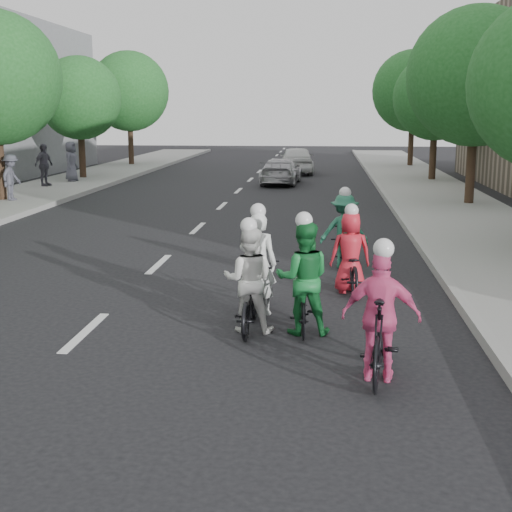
# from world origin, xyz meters

# --- Properties ---
(ground) EXTENTS (120.00, 120.00, 0.00)m
(ground) POSITION_xyz_m (0.00, 0.00, 0.00)
(ground) COLOR black
(ground) RESTS_ON ground
(sidewalk_right) EXTENTS (4.00, 80.00, 0.15)m
(sidewalk_right) POSITION_xyz_m (8.00, 10.00, 0.07)
(sidewalk_right) COLOR gray
(sidewalk_right) RESTS_ON ground
(curb_right) EXTENTS (0.18, 80.00, 0.18)m
(curb_right) POSITION_xyz_m (6.05, 10.00, 0.09)
(curb_right) COLOR #999993
(curb_right) RESTS_ON ground
(tree_l_4) EXTENTS (4.00, 4.00, 5.97)m
(tree_l_4) POSITION_xyz_m (-8.20, 24.00, 3.96)
(tree_l_4) COLOR black
(tree_l_4) RESTS_ON ground
(tree_l_5) EXTENTS (4.80, 4.80, 6.93)m
(tree_l_5) POSITION_xyz_m (-8.20, 33.00, 4.52)
(tree_l_5) COLOR black
(tree_l_5) RESTS_ON ground
(tree_r_1) EXTENTS (4.80, 4.80, 6.93)m
(tree_r_1) POSITION_xyz_m (8.80, 15.60, 4.52)
(tree_r_1) COLOR black
(tree_r_1) RESTS_ON ground
(tree_r_2) EXTENTS (4.00, 4.00, 5.97)m
(tree_r_2) POSITION_xyz_m (8.80, 24.60, 3.96)
(tree_r_2) COLOR black
(tree_r_2) RESTS_ON ground
(tree_r_3) EXTENTS (4.80, 4.80, 6.93)m
(tree_r_3) POSITION_xyz_m (8.80, 33.60, 4.52)
(tree_r_3) COLOR black
(tree_r_3) RESTS_ON ground
(cyclist_0) EXTENTS (0.73, 1.63, 1.88)m
(cyclist_0) POSITION_xyz_m (2.57, 1.35, 0.60)
(cyclist_0) COLOR black
(cyclist_0) RESTS_ON ground
(cyclist_1) EXTENTS (1.03, 1.91, 1.83)m
(cyclist_1) POSITION_xyz_m (4.38, -1.51, 0.68)
(cyclist_1) COLOR black
(cyclist_1) RESTS_ON ground
(cyclist_2) EXTENTS (1.07, 1.53, 1.76)m
(cyclist_2) POSITION_xyz_m (4.10, 5.13, 0.69)
(cyclist_2) COLOR black
(cyclist_2) RESTS_ON ground
(cyclist_3) EXTENTS (0.81, 1.74, 1.79)m
(cyclist_3) POSITION_xyz_m (2.52, 0.37, 0.63)
(cyclist_3) COLOR black
(cyclist_3) RESTS_ON ground
(cyclist_4) EXTENTS (0.88, 1.52, 1.89)m
(cyclist_4) POSITION_xyz_m (3.35, 0.32, 0.73)
(cyclist_4) COLOR black
(cyclist_4) RESTS_ON ground
(cyclist_5) EXTENTS (0.80, 1.84, 1.69)m
(cyclist_5) POSITION_xyz_m (4.16, 2.97, 0.58)
(cyclist_5) COLOR black
(cyclist_5) RESTS_ON ground
(follow_car_lead) EXTENTS (1.91, 4.23, 1.20)m
(follow_car_lead) POSITION_xyz_m (1.64, 22.95, 0.60)
(follow_car_lead) COLOR #A9A8AD
(follow_car_lead) RESTS_ON ground
(follow_car_trail) EXTENTS (2.05, 4.49, 1.49)m
(follow_car_trail) POSITION_xyz_m (2.15, 28.80, 0.75)
(follow_car_trail) COLOR silver
(follow_car_trail) RESTS_ON ground
(spectator_0) EXTENTS (0.70, 1.12, 1.68)m
(spectator_0) POSITION_xyz_m (-7.71, 14.76, 0.99)
(spectator_0) COLOR #494955
(spectator_0) RESTS_ON sidewalk_left
(spectator_1) EXTENTS (0.76, 1.16, 1.83)m
(spectator_1) POSITION_xyz_m (-8.46, 19.76, 1.07)
(spectator_1) COLOR #52505D
(spectator_1) RESTS_ON sidewalk_left
(spectator_2) EXTENTS (0.60, 0.90, 1.83)m
(spectator_2) POSITION_xyz_m (-8.05, 21.99, 1.07)
(spectator_2) COLOR #555463
(spectator_2) RESTS_ON sidewalk_left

